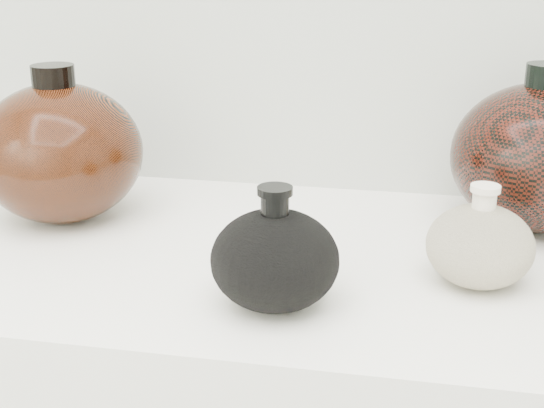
% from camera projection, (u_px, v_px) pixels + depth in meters
% --- Properties ---
extents(black_gourd_vase, '(0.13, 0.13, 0.13)m').
position_uv_depth(black_gourd_vase, '(275.00, 259.00, 0.75)').
color(black_gourd_vase, black).
rests_on(black_gourd_vase, display_counter).
extents(cream_gourd_vase, '(0.14, 0.14, 0.11)m').
position_uv_depth(cream_gourd_vase, '(480.00, 245.00, 0.80)').
color(cream_gourd_vase, beige).
rests_on(cream_gourd_vase, display_counter).
extents(left_round_pot, '(0.27, 0.27, 0.20)m').
position_uv_depth(left_round_pot, '(60.00, 152.00, 0.98)').
color(left_round_pot, black).
rests_on(left_round_pot, display_counter).
extents(right_round_pot, '(0.26, 0.26, 0.21)m').
position_uv_depth(right_round_pot, '(539.00, 157.00, 0.95)').
color(right_round_pot, black).
rests_on(right_round_pot, display_counter).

